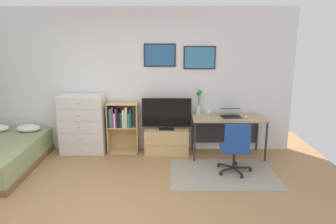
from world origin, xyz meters
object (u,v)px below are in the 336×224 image
Objects in this scene: bookshelf at (121,123)px; office_chair at (236,147)px; tv_stand at (167,141)px; computer_mouse at (246,117)px; desk at (227,122)px; wine_glass at (209,111)px; dresser at (83,124)px; television at (167,114)px; laptop at (230,113)px; bamboo_vase at (199,102)px.

bookshelf is 1.11× the size of office_chair.
computer_mouse reaches higher than tv_stand.
desk is at bearing 152.06° from computer_mouse.
bookshelf reaches higher than wine_glass.
dresser is 0.85× the size of desk.
wine_glass is (-0.66, -0.01, 0.12)m from computer_mouse.
dresser is 1.30× the size of office_chair.
bookshelf is 0.88m from television.
desk is (2.71, -0.03, 0.05)m from dresser.
laptop is at bearing -2.27° from television.
office_chair is at bearing -99.19° from laptop.
bamboo_vase is at bearing 3.35° from dresser.
desk is at bearing 25.24° from wine_glass.
wine_glass is at bearing -154.76° from desk.
desk is 7.30× the size of wine_glass.
laptop is at bearing -1.12° from dresser.
desk is 0.20m from laptop.
television is at bearing 179.09° from desk.
bamboo_vase is at bearing 116.50° from wine_glass.
bamboo_vase is at bearing 156.45° from laptop.
dresser is 2.68× the size of laptop.
bamboo_vase is (-0.53, 0.15, 0.35)m from desk.
computer_mouse is (3.01, -0.18, 0.20)m from dresser.
computer_mouse is (0.26, -0.13, -0.05)m from laptop.
laptop is (2.74, -0.05, 0.24)m from dresser.
computer_mouse is at bearing -7.94° from tv_stand.
bamboo_vase reaches higher than bookshelf.
office_chair reaches higher than tv_stand.
desk is 0.65m from bamboo_vase.
television is 1.17m from laptop.
computer_mouse is 0.91m from bamboo_vase.
wine_glass is at bearing 116.54° from office_chair.
tv_stand is 1.96× the size of laptop.
laptop is at bearing -3.36° from tv_stand.
office_chair is at bearing -64.19° from bamboo_vase.
bamboo_vase is (-0.56, 0.18, 0.16)m from laptop.
wine_glass is (-0.35, 0.73, 0.42)m from office_chair.
television is (1.58, -0.01, 0.21)m from dresser.
television is 1.14m from desk.
bamboo_vase is at bearing 159.30° from computer_mouse.
television is 5.09× the size of wine_glass.
television is 2.19× the size of laptop.
desk is 0.91m from office_chair.
bamboo_vase is (2.18, 0.13, 0.40)m from dresser.
dresser reaches higher than bookshelf.
television is at bearing 141.50° from office_chair.
dresser reaches higher than wine_glass.
television is at bearing -4.47° from bookshelf.
television is at bearing -0.27° from dresser.
television is 0.65m from bamboo_vase.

